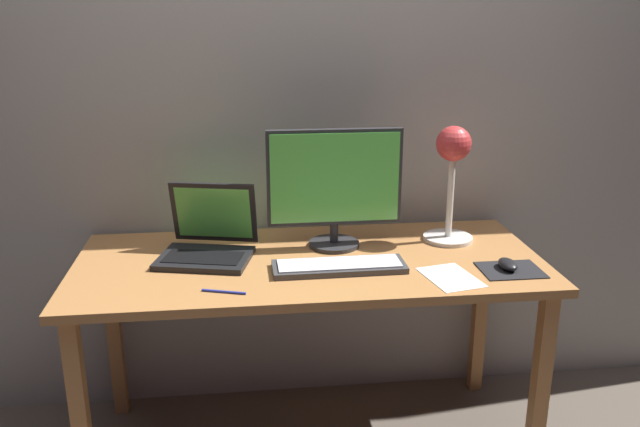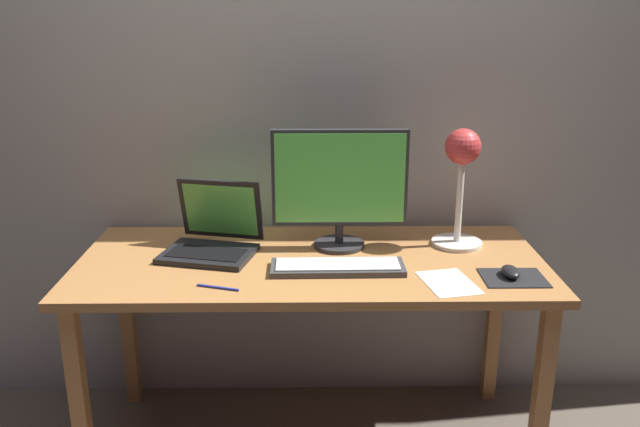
% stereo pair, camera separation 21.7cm
% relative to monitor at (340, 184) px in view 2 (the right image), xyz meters
% --- Properties ---
extents(back_wall, '(4.80, 0.06, 2.60)m').
position_rel_monitor_xyz_m(back_wall, '(-0.10, 0.28, 0.33)').
color(back_wall, '#9E998E').
rests_on(back_wall, ground).
extents(desk, '(1.60, 0.70, 0.74)m').
position_rel_monitor_xyz_m(desk, '(-0.10, -0.12, -0.31)').
color(desk, '#A8703D').
rests_on(desk, ground).
extents(monitor, '(0.48, 0.18, 0.43)m').
position_rel_monitor_xyz_m(monitor, '(0.00, 0.00, 0.00)').
color(monitor, '#28282B').
rests_on(monitor, desk).
extents(keyboard_main, '(0.44, 0.15, 0.03)m').
position_rel_monitor_xyz_m(keyboard_main, '(-0.01, -0.23, -0.22)').
color(keyboard_main, '#38383A').
rests_on(keyboard_main, desk).
extents(laptop, '(0.36, 0.34, 0.25)m').
position_rel_monitor_xyz_m(laptop, '(-0.44, -0.03, -0.17)').
color(laptop, black).
rests_on(laptop, desk).
extents(desk_lamp, '(0.18, 0.18, 0.43)m').
position_rel_monitor_xyz_m(desk_lamp, '(0.43, 0.01, 0.05)').
color(desk_lamp, beige).
rests_on(desk_lamp, desk).
extents(mousepad, '(0.20, 0.16, 0.00)m').
position_rel_monitor_xyz_m(mousepad, '(0.55, -0.30, -0.23)').
color(mousepad, black).
rests_on(mousepad, desk).
extents(mouse, '(0.06, 0.10, 0.03)m').
position_rel_monitor_xyz_m(mouse, '(0.54, -0.29, -0.21)').
color(mouse, black).
rests_on(mouse, mousepad).
extents(paper_sheet_near_mouse, '(0.19, 0.24, 0.00)m').
position_rel_monitor_xyz_m(paper_sheet_near_mouse, '(0.33, -0.33, -0.23)').
color(paper_sheet_near_mouse, white).
rests_on(paper_sheet_near_mouse, desk).
extents(pen, '(0.14, 0.05, 0.01)m').
position_rel_monitor_xyz_m(pen, '(-0.39, -0.37, -0.23)').
color(pen, '#2633A5').
rests_on(pen, desk).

